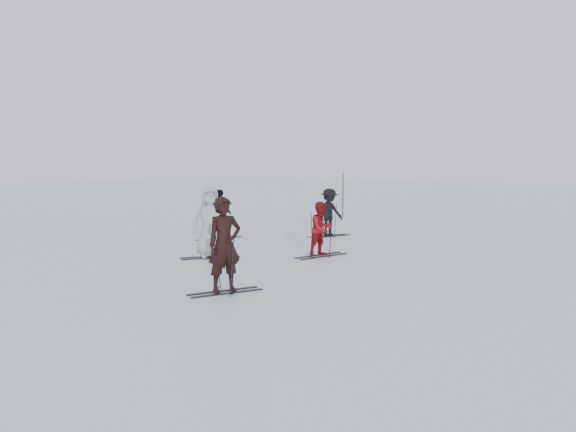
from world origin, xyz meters
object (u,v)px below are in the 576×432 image
object	(u,v)px
skier_grey	(210,222)
skier_uphill_left	(219,214)
piste_marker	(343,195)
skier_red	(321,230)
skier_near_dark	(225,246)
skier_uphill_far	(329,213)

from	to	relation	value
skier_grey	skier_uphill_left	xyz separation A→B (m)	(-2.63, 2.91, -0.15)
piste_marker	skier_grey	bearing A→B (deg)	-73.72
skier_red	skier_near_dark	bearing A→B (deg)	-155.12
skier_uphill_left	skier_uphill_far	bearing A→B (deg)	-33.79
skier_grey	skier_uphill_far	size ratio (longest dim) A/B	1.18
skier_red	skier_grey	xyz separation A→B (m)	(-2.26, -2.18, 0.23)
skier_grey	skier_uphill_far	bearing A→B (deg)	33.78
skier_grey	piste_marker	bearing A→B (deg)	49.89
skier_uphill_left	skier_uphill_far	size ratio (longest dim) A/B	1.01
skier_grey	piste_marker	distance (m)	12.57
skier_red	skier_grey	world-z (taller)	skier_grey
skier_uphill_left	skier_uphill_far	xyz separation A→B (m)	(2.61, 2.96, -0.00)
skier_red	piste_marker	distance (m)	11.46
skier_near_dark	skier_grey	world-z (taller)	skier_grey
skier_near_dark	skier_grey	size ratio (longest dim) A/B	0.98
skier_red	skier_grey	size ratio (longest dim) A/B	0.77
skier_near_dark	skier_uphill_left	xyz separation A→B (m)	(-5.97, 5.62, -0.12)
skier_uphill_far	piste_marker	world-z (taller)	piste_marker
skier_near_dark	skier_uphill_far	world-z (taller)	skier_near_dark
skier_uphill_left	piste_marker	bearing A→B (deg)	13.26
skier_uphill_left	piste_marker	xyz separation A→B (m)	(-0.89, 9.16, 0.22)
skier_red	skier_uphill_left	xyz separation A→B (m)	(-4.90, 0.72, 0.09)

